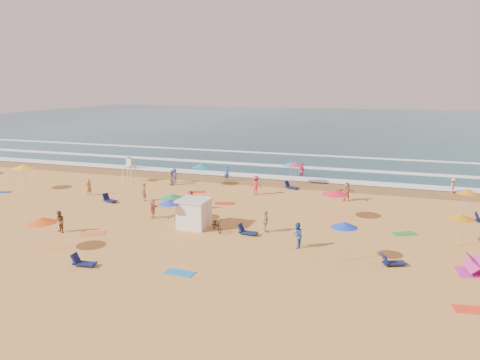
% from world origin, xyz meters
% --- Properties ---
extents(ground, '(220.00, 220.00, 0.00)m').
position_xyz_m(ground, '(0.00, 0.00, 0.00)').
color(ground, gold).
rests_on(ground, ground).
extents(ocean, '(220.00, 140.00, 0.18)m').
position_xyz_m(ocean, '(0.00, 84.00, 0.00)').
color(ocean, '#0C4756').
rests_on(ocean, ground).
extents(wet_sand, '(220.00, 220.00, 0.00)m').
position_xyz_m(wet_sand, '(0.00, 12.50, 0.01)').
color(wet_sand, olive).
rests_on(wet_sand, ground).
extents(surf_foam, '(200.00, 18.70, 0.05)m').
position_xyz_m(surf_foam, '(0.00, 21.32, 0.10)').
color(surf_foam, white).
rests_on(surf_foam, ground).
extents(cabana, '(2.00, 2.00, 2.00)m').
position_xyz_m(cabana, '(2.18, -4.25, 1.00)').
color(cabana, white).
rests_on(cabana, ground).
extents(cabana_roof, '(2.20, 2.20, 0.12)m').
position_xyz_m(cabana_roof, '(2.18, -4.25, 2.06)').
color(cabana_roof, silver).
rests_on(cabana_roof, cabana).
extents(bicycle, '(1.65, 1.80, 0.95)m').
position_xyz_m(bicycle, '(4.08, -4.55, 0.48)').
color(bicycle, black).
rests_on(bicycle, ground).
extents(lifeguard_stand, '(1.20, 1.20, 2.10)m').
position_xyz_m(lifeguard_stand, '(-11.01, 8.19, 1.05)').
color(lifeguard_stand, white).
rests_on(lifeguard_stand, ground).
extents(beach_umbrellas, '(63.54, 26.17, 0.79)m').
position_xyz_m(beach_umbrellas, '(-0.64, 0.18, 2.12)').
color(beach_umbrellas, blue).
rests_on(beach_umbrellas, ground).
extents(loungers, '(43.73, 24.21, 0.34)m').
position_xyz_m(loungers, '(7.37, -2.82, 0.17)').
color(loungers, '#0D1145').
rests_on(loungers, ground).
extents(towels, '(49.98, 24.05, 0.03)m').
position_xyz_m(towels, '(1.53, -3.99, 0.01)').
color(towels, red).
rests_on(towels, ground).
extents(beachgoers, '(47.95, 26.40, 2.05)m').
position_xyz_m(beachgoers, '(0.97, 5.03, 0.77)').
color(beachgoers, tan).
rests_on(beachgoers, ground).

